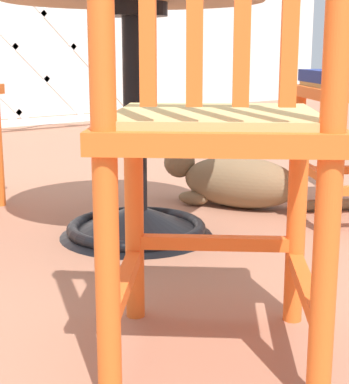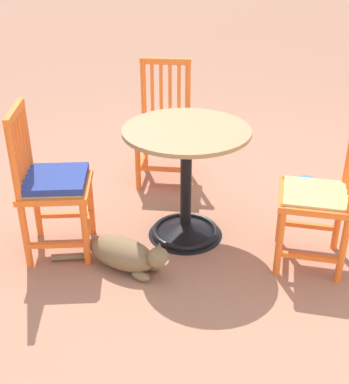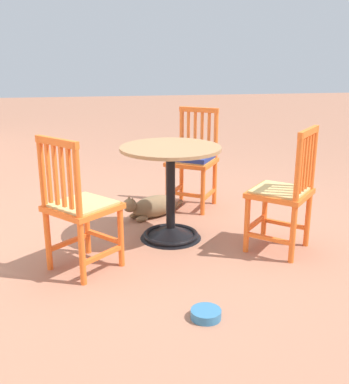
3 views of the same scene
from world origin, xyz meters
TOP-DOWN VIEW (x-y plane):
  - ground_plane at (0.00, 0.00)m, footprint 24.00×24.00m
  - cafe_table at (0.01, 0.19)m, footprint 0.76×0.76m
  - orange_chair_at_corner at (0.75, -0.13)m, footprint 0.55×0.55m
  - orange_chair_tucked_in at (-0.43, 0.86)m, footprint 0.57×0.57m
  - orange_chair_by_planter at (-0.34, -0.57)m, footprint 0.56×0.56m
  - tabby_cat at (0.51, 0.29)m, footprint 0.51×0.61m
  - pet_water_bowl at (-1.15, 0.18)m, footprint 0.17×0.17m

SIDE VIEW (x-z plane):
  - ground_plane at x=0.00m, z-range 0.00..0.00m
  - pet_water_bowl at x=-1.15m, z-range 0.00..0.05m
  - tabby_cat at x=0.51m, z-range -0.02..0.21m
  - cafe_table at x=0.01m, z-range -0.08..0.65m
  - orange_chair_tucked_in at x=-0.43m, z-range -0.02..0.89m
  - orange_chair_by_planter at x=-0.34m, z-range -0.02..0.89m
  - orange_chair_at_corner at x=0.75m, z-range -0.01..0.90m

